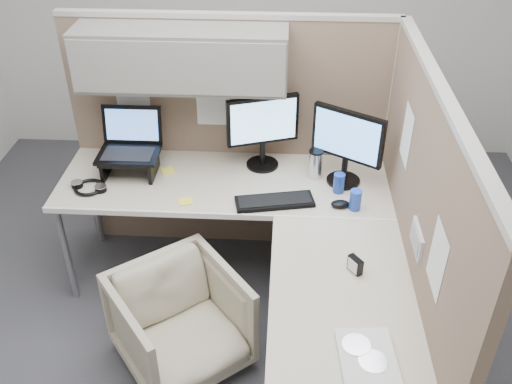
# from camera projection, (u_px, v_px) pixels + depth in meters

# --- Properties ---
(ground) EXTENTS (4.50, 4.50, 0.00)m
(ground) POSITION_uv_depth(u_px,v_px,m) (237.00, 333.00, 3.40)
(ground) COLOR #3B3B40
(ground) RESTS_ON ground
(partition_back) EXTENTS (2.00, 0.36, 1.63)m
(partition_back) POSITION_uv_depth(u_px,v_px,m) (210.00, 103.00, 3.47)
(partition_back) COLOR #846A56
(partition_back) RESTS_ON ground
(partition_right) EXTENTS (0.07, 2.03, 1.63)m
(partition_right) POSITION_uv_depth(u_px,v_px,m) (413.00, 238.00, 2.84)
(partition_right) COLOR #846A56
(partition_right) RESTS_ON ground
(desk) EXTENTS (2.00, 1.98, 0.73)m
(desk) POSITION_uv_depth(u_px,v_px,m) (259.00, 230.00, 3.11)
(desk) COLOR beige
(desk) RESTS_ON ground
(office_chair) EXTENTS (0.85, 0.84, 0.64)m
(office_chair) POSITION_uv_depth(u_px,v_px,m) (180.00, 319.00, 3.06)
(office_chair) COLOR beige
(office_chair) RESTS_ON ground
(monitor_left) EXTENTS (0.43, 0.20, 0.47)m
(monitor_left) POSITION_uv_depth(u_px,v_px,m) (263.00, 126.00, 3.42)
(monitor_left) COLOR black
(monitor_left) RESTS_ON desk
(monitor_right) EXTENTS (0.39, 0.26, 0.47)m
(monitor_right) POSITION_uv_depth(u_px,v_px,m) (347.00, 142.00, 3.27)
(monitor_right) COLOR black
(monitor_right) RESTS_ON desk
(laptop_station) EXTENTS (0.36, 0.31, 0.38)m
(laptop_station) POSITION_uv_depth(u_px,v_px,m) (130.00, 151.00, 3.44)
(laptop_station) COLOR black
(laptop_station) RESTS_ON desk
(keyboard) EXTENTS (0.46, 0.23, 0.02)m
(keyboard) POSITION_uv_depth(u_px,v_px,m) (275.00, 202.00, 3.23)
(keyboard) COLOR black
(keyboard) RESTS_ON desk
(mouse) EXTENTS (0.11, 0.08, 0.04)m
(mouse) POSITION_uv_depth(u_px,v_px,m) (340.00, 204.00, 3.20)
(mouse) COLOR black
(mouse) RESTS_ON desk
(travel_mug) EXTENTS (0.09, 0.09, 0.18)m
(travel_mug) POSITION_uv_depth(u_px,v_px,m) (316.00, 164.00, 3.41)
(travel_mug) COLOR silver
(travel_mug) RESTS_ON desk
(soda_can_green) EXTENTS (0.07, 0.07, 0.12)m
(soda_can_green) POSITION_uv_depth(u_px,v_px,m) (355.00, 200.00, 3.16)
(soda_can_green) COLOR #1E3FA5
(soda_can_green) RESTS_ON desk
(soda_can_silver) EXTENTS (0.07, 0.07, 0.12)m
(soda_can_silver) POSITION_uv_depth(u_px,v_px,m) (339.00, 183.00, 3.30)
(soda_can_silver) COLOR #1E3FA5
(soda_can_silver) RESTS_ON desk
(sticky_note_c) EXTENTS (0.10, 0.10, 0.01)m
(sticky_note_c) POSITION_uv_depth(u_px,v_px,m) (168.00, 170.00, 3.52)
(sticky_note_c) COLOR #F5F240
(sticky_note_c) RESTS_ON desk
(sticky_note_a) EXTENTS (0.09, 0.09, 0.01)m
(sticky_note_a) POSITION_uv_depth(u_px,v_px,m) (185.00, 201.00, 3.24)
(sticky_note_a) COLOR #F5F240
(sticky_note_a) RESTS_ON desk
(headphones) EXTENTS (0.22, 0.21, 0.03)m
(headphones) POSITION_uv_depth(u_px,v_px,m) (89.00, 187.00, 3.35)
(headphones) COLOR black
(headphones) RESTS_ON desk
(paper_stack) EXTENTS (0.25, 0.31, 0.03)m
(paper_stack) POSITION_uv_depth(u_px,v_px,m) (367.00, 357.00, 2.32)
(paper_stack) COLOR white
(paper_stack) RESTS_ON desk
(desk_clock) EXTENTS (0.07, 0.09, 0.08)m
(desk_clock) POSITION_uv_depth(u_px,v_px,m) (355.00, 265.00, 2.74)
(desk_clock) COLOR black
(desk_clock) RESTS_ON desk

